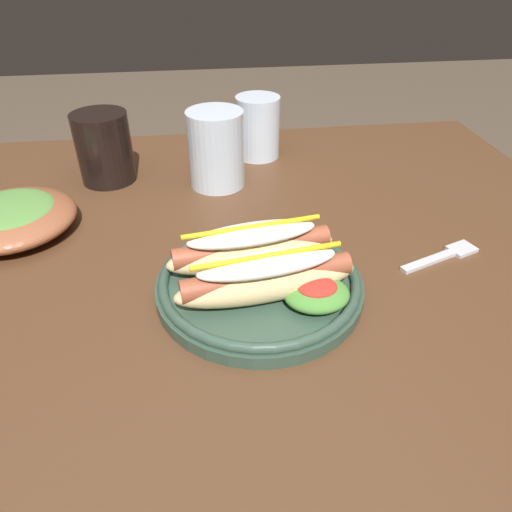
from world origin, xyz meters
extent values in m
cube|color=#51331E|center=(0.00, 0.00, 0.72)|extent=(1.18, 0.86, 0.04)
cylinder|color=#51331E|center=(0.50, 0.34, 0.35)|extent=(0.06, 0.06, 0.70)
cylinder|color=#334C3D|center=(0.07, -0.10, 0.75)|extent=(0.24, 0.24, 0.02)
torus|color=#334C3D|center=(0.07, -0.10, 0.76)|extent=(0.24, 0.24, 0.01)
ellipsoid|color=#E0C184|center=(0.08, -0.13, 0.78)|extent=(0.21, 0.08, 0.04)
cylinder|color=#9E4C33|center=(0.08, -0.13, 0.78)|extent=(0.19, 0.05, 0.03)
ellipsoid|color=silver|center=(0.08, -0.13, 0.80)|extent=(0.16, 0.07, 0.02)
cylinder|color=yellow|center=(0.08, -0.13, 0.81)|extent=(0.16, 0.03, 0.01)
ellipsoid|color=#E0C184|center=(0.07, -0.07, 0.78)|extent=(0.21, 0.08, 0.04)
cylinder|color=#9E4C33|center=(0.07, -0.07, 0.78)|extent=(0.19, 0.05, 0.03)
ellipsoid|color=silver|center=(0.07, -0.07, 0.80)|extent=(0.16, 0.07, 0.02)
cylinder|color=yellow|center=(0.07, -0.07, 0.81)|extent=(0.16, 0.03, 0.01)
ellipsoid|color=#4C8C38|center=(0.13, -0.14, 0.77)|extent=(0.07, 0.06, 0.02)
ellipsoid|color=red|center=(0.13, -0.14, 0.78)|extent=(0.04, 0.04, 0.01)
cube|color=silver|center=(0.29, -0.07, 0.74)|extent=(0.08, 0.04, 0.00)
cube|color=silver|center=(0.35, -0.05, 0.74)|extent=(0.04, 0.04, 0.00)
cylinder|color=black|center=(-0.14, 0.23, 0.80)|extent=(0.09, 0.09, 0.11)
cylinder|color=silver|center=(0.04, 0.19, 0.80)|extent=(0.09, 0.09, 0.12)
cylinder|color=silver|center=(0.12, 0.30, 0.79)|extent=(0.08, 0.08, 0.11)
ellipsoid|color=brown|center=(-0.25, 0.08, 0.76)|extent=(0.17, 0.17, 0.04)
ellipsoid|color=#56893D|center=(-0.25, 0.08, 0.78)|extent=(0.12, 0.12, 0.02)
camera|label=1|loc=(0.01, -0.52, 1.10)|focal=32.90mm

